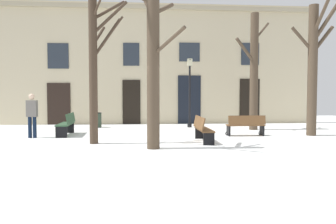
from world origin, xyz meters
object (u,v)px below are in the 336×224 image
object	(u,v)px
bench_near_lamp	(246,125)
person_crossing_plaza	(32,113)
tree_right_of_center	(254,69)
litter_bin	(97,120)
tree_center	(153,60)
tree_near_facade	(313,65)
bench_near_center_tree	(202,129)
streetlamp	(190,85)
bench_facing_shops	(67,124)
tree_left_of_center	(95,60)

from	to	relation	value
bench_near_lamp	person_crossing_plaza	xyz separation A→B (m)	(-8.37, 0.02, 0.51)
tree_right_of_center	litter_bin	size ratio (longest dim) A/B	7.29
tree_right_of_center	tree_center	world-z (taller)	tree_right_of_center
tree_near_facade	litter_bin	size ratio (longest dim) A/B	7.42
tree_center	bench_near_center_tree	xyz separation A→B (m)	(1.79, 1.36, -2.24)
streetlamp	tree_center	bearing A→B (deg)	-107.61
litter_bin	bench_facing_shops	size ratio (longest dim) A/B	0.40
bench_near_center_tree	person_crossing_plaza	bearing A→B (deg)	76.37
tree_right_of_center	bench_near_lamp	distance (m)	3.57
tree_right_of_center	bench_near_center_tree	xyz separation A→B (m)	(-3.17, -3.88, -2.41)
tree_left_of_center	tree_center	size ratio (longest dim) A/B	1.01
bench_near_center_tree	tree_left_of_center	bearing A→B (deg)	92.45
tree_near_facade	bench_near_center_tree	bearing A→B (deg)	-163.46
tree_right_of_center	litter_bin	bearing A→B (deg)	167.30
bench_facing_shops	bench_near_lamp	bearing A→B (deg)	80.83
tree_left_of_center	tree_center	xyz separation A→B (m)	(1.89, -1.21, -0.10)
tree_right_of_center	bench_near_center_tree	size ratio (longest dim) A/B	3.01
tree_left_of_center	streetlamp	xyz separation A→B (m)	(4.00, 5.42, -0.62)
tree_center	bench_near_center_tree	bearing A→B (deg)	37.24
tree_near_facade	litter_bin	xyz separation A→B (m)	(-9.20, 4.17, -2.48)
tree_center	bench_near_lamp	size ratio (longest dim) A/B	3.46
tree_left_of_center	bench_facing_shops	xyz separation A→B (m)	(-1.51, 2.49, -2.33)
person_crossing_plaza	bench_near_lamp	bearing A→B (deg)	3.95
tree_center	streetlamp	world-z (taller)	tree_center
streetlamp	bench_facing_shops	world-z (taller)	streetlamp
person_crossing_plaza	litter_bin	bearing A→B (deg)	68.83
tree_right_of_center	bench_near_lamp	bearing A→B (deg)	-115.48
tree_near_facade	tree_left_of_center	xyz separation A→B (m)	(-8.46, -1.56, -0.05)
tree_right_of_center	tree_left_of_center	world-z (taller)	tree_right_of_center
tree_near_facade	bench_near_lamp	world-z (taller)	tree_near_facade
bench_facing_shops	person_crossing_plaza	xyz separation A→B (m)	(-1.12, -0.79, 0.47)
tree_right_of_center	bench_facing_shops	world-z (taller)	tree_right_of_center
tree_left_of_center	litter_bin	world-z (taller)	tree_left_of_center
bench_facing_shops	bench_near_center_tree	world-z (taller)	bench_facing_shops
tree_near_facade	bench_facing_shops	xyz separation A→B (m)	(-9.98, 0.93, -2.39)
tree_center	bench_near_lamp	xyz separation A→B (m)	(3.84, 2.89, -2.28)
tree_right_of_center	tree_near_facade	bearing A→B (deg)	-56.78
bench_near_lamp	person_crossing_plaza	size ratio (longest dim) A/B	0.92
tree_near_facade	streetlamp	world-z (taller)	tree_near_facade
bench_near_center_tree	person_crossing_plaza	size ratio (longest dim) A/B	1.08
streetlamp	litter_bin	bearing A→B (deg)	176.26
tree_near_facade	bench_near_center_tree	size ratio (longest dim) A/B	3.06
bench_near_lamp	person_crossing_plaza	distance (m)	8.39
streetlamp	tree_right_of_center	bearing A→B (deg)	-26.14
tree_left_of_center	streetlamp	bearing A→B (deg)	53.61
bench_near_center_tree	bench_facing_shops	bearing A→B (deg)	65.89
tree_left_of_center	bench_near_lamp	world-z (taller)	tree_left_of_center
bench_facing_shops	bench_near_center_tree	bearing A→B (deg)	62.92
tree_left_of_center	litter_bin	bearing A→B (deg)	97.30
litter_bin	bench_near_lamp	xyz separation A→B (m)	(6.47, -4.06, 0.05)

